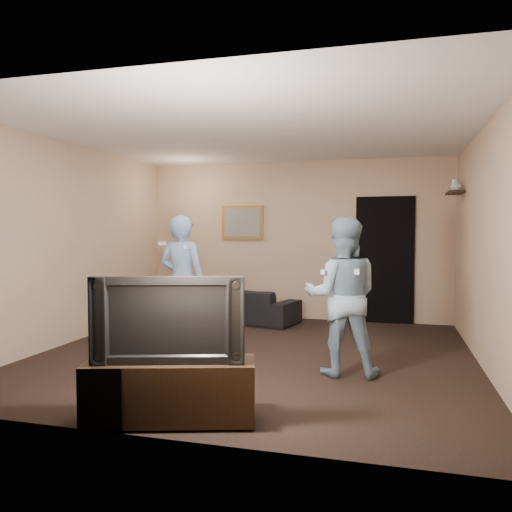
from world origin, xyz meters
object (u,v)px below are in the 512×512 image
(sofa, at_px, (241,305))
(wii_player_left, at_px, (182,282))
(tv_console, at_px, (170,390))
(television, at_px, (170,318))
(wii_player_right, at_px, (342,296))

(sofa, distance_m, wii_player_left, 1.99)
(wii_player_left, bearing_deg, sofa, 84.36)
(tv_console, relative_size, television, 1.13)
(wii_player_left, bearing_deg, wii_player_right, -17.60)
(wii_player_right, bearing_deg, tv_console, -124.76)
(sofa, height_order, wii_player_right, wii_player_right)
(television, xyz_separation_m, wii_player_left, (-0.90, 2.29, 0.02))
(tv_console, height_order, television, television)
(television, bearing_deg, tv_console, 0.00)
(wii_player_left, distance_m, wii_player_right, 2.14)
(sofa, distance_m, wii_player_right, 3.19)
(television, distance_m, wii_player_right, 2.00)
(sofa, xyz_separation_m, tv_console, (0.71, -4.18, -0.02))
(wii_player_right, bearing_deg, wii_player_left, 162.40)
(sofa, xyz_separation_m, wii_player_left, (-0.19, -1.90, 0.56))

